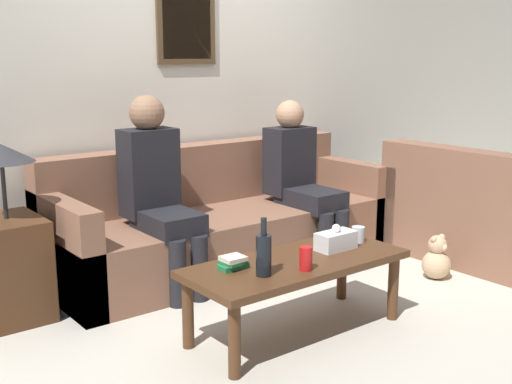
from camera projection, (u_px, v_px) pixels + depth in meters
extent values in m
plane|color=beige|center=(266.00, 283.00, 4.21)|extent=(16.00, 16.00, 0.00)
cube|color=silver|center=(184.00, 78.00, 4.68)|extent=(9.00, 0.06, 2.60)
cube|color=#4C3823|center=(186.00, 22.00, 4.56)|extent=(0.48, 0.02, 0.60)
cube|color=silver|center=(187.00, 21.00, 4.55)|extent=(0.40, 0.01, 0.52)
cube|color=brown|center=(226.00, 238.00, 4.52)|extent=(2.47, 0.85, 0.41)
cube|color=brown|center=(200.00, 173.00, 4.68)|extent=(2.47, 0.20, 0.43)
cube|color=brown|center=(65.00, 253.00, 3.79)|extent=(0.14, 0.85, 0.64)
cube|color=brown|center=(343.00, 199.00, 5.19)|extent=(0.14, 0.85, 0.64)
cube|color=brown|center=(506.00, 236.00, 4.57)|extent=(0.85, 1.63, 0.41)
cube|color=brown|center=(485.00, 184.00, 4.29)|extent=(0.20, 1.63, 0.43)
cube|color=brown|center=(422.00, 201.00, 5.12)|extent=(0.85, 0.14, 0.64)
cube|color=#4C2D19|center=(296.00, 263.00, 3.39)|extent=(1.23, 0.52, 0.04)
cylinder|color=#4C2D19|center=(234.00, 341.00, 2.94)|extent=(0.06, 0.06, 0.37)
cylinder|color=#4C2D19|center=(393.00, 288.00, 3.61)|extent=(0.06, 0.06, 0.37)
cylinder|color=#4C2D19|center=(188.00, 313.00, 3.25)|extent=(0.06, 0.06, 0.37)
cylinder|color=#4C2D19|center=(342.00, 269.00, 3.92)|extent=(0.06, 0.06, 0.37)
cube|color=#4C2D19|center=(0.00, 270.00, 3.58)|extent=(0.47, 0.47, 0.58)
cylinder|color=#262628|center=(4.00, 189.00, 3.52)|extent=(0.02, 0.02, 0.34)
cone|color=#2D2D33|center=(1.00, 153.00, 3.48)|extent=(0.36, 0.36, 0.10)
cylinder|color=black|center=(264.00, 255.00, 3.12)|extent=(0.08, 0.08, 0.21)
cylinder|color=black|center=(264.00, 226.00, 3.09)|extent=(0.03, 0.03, 0.09)
cylinder|color=silver|center=(358.00, 234.00, 3.70)|extent=(0.08, 0.08, 0.09)
cube|color=#237547|center=(233.00, 266.00, 3.24)|extent=(0.15, 0.08, 0.03)
cube|color=#237547|center=(233.00, 262.00, 3.23)|extent=(0.12, 0.12, 0.02)
cube|color=beige|center=(233.00, 258.00, 3.23)|extent=(0.12, 0.11, 0.02)
cylinder|color=red|center=(306.00, 258.00, 3.21)|extent=(0.07, 0.07, 0.12)
cube|color=silver|center=(336.00, 241.00, 3.56)|extent=(0.23, 0.12, 0.10)
sphere|color=white|center=(336.00, 228.00, 3.54)|extent=(0.05, 0.05, 0.05)
cube|color=black|center=(168.00, 222.00, 3.96)|extent=(0.31, 0.45, 0.14)
cylinder|color=black|center=(177.00, 273.00, 3.79)|extent=(0.11, 0.11, 0.41)
cylinder|color=black|center=(199.00, 268.00, 3.89)|extent=(0.11, 0.11, 0.41)
cube|color=black|center=(149.00, 173.00, 4.07)|extent=(0.34, 0.22, 0.56)
sphere|color=#8C664C|center=(147.00, 113.00, 3.99)|extent=(0.22, 0.22, 0.22)
cube|color=black|center=(311.00, 198.00, 4.61)|extent=(0.31, 0.48, 0.14)
cylinder|color=black|center=(325.00, 242.00, 4.43)|extent=(0.11, 0.11, 0.41)
cylinder|color=black|center=(341.00, 238.00, 4.53)|extent=(0.11, 0.11, 0.41)
cube|color=black|center=(289.00, 160.00, 4.74)|extent=(0.34, 0.22, 0.49)
sphere|color=tan|center=(290.00, 115.00, 4.67)|extent=(0.21, 0.21, 0.21)
sphere|color=tan|center=(436.00, 265.00, 4.28)|extent=(0.19, 0.19, 0.19)
sphere|color=tan|center=(437.00, 245.00, 4.25)|extent=(0.12, 0.12, 0.12)
sphere|color=tan|center=(434.00, 239.00, 4.22)|extent=(0.04, 0.04, 0.04)
sphere|color=tan|center=(442.00, 237.00, 4.27)|extent=(0.04, 0.04, 0.04)
sphere|color=beige|center=(444.00, 247.00, 4.22)|extent=(0.05, 0.05, 0.05)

